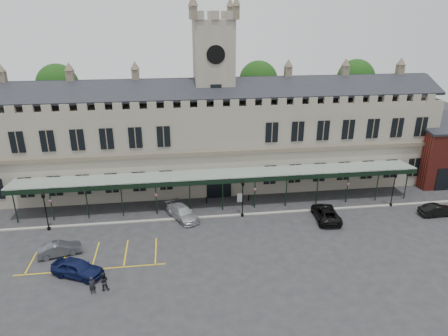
{
  "coord_description": "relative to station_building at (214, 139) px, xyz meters",
  "views": [
    {
      "loc": [
        -5.82,
        -36.59,
        22.57
      ],
      "look_at": [
        0.0,
        6.0,
        6.0
      ],
      "focal_mm": 32.0,
      "sensor_mm": 36.0,
      "label": 1
    }
  ],
  "objects": [
    {
      "name": "car_van",
      "position": [
        11.72,
        -12.71,
        -5.7
      ],
      "size": [
        3.06,
        5.74,
        1.54
      ],
      "primitive_type": "imported",
      "rotation": [
        0.0,
        0.0,
        3.05
      ],
      "color": "black",
      "rests_on": "ground"
    },
    {
      "name": "station_building",
      "position": [
        0.0,
        0.0,
        0.0
      ],
      "size": [
        60.0,
        10.36,
        17.3
      ],
      "color": "slate",
      "rests_on": "ground"
    },
    {
      "name": "car_taxi",
      "position": [
        -5.0,
        -10.26,
        -5.7
      ],
      "size": [
        4.35,
        5.65,
        1.53
      ],
      "primitive_type": "imported",
      "rotation": [
        0.0,
        0.0,
        0.49
      ],
      "color": "#9EA1A6",
      "rests_on": "ground"
    },
    {
      "name": "ground",
      "position": [
        0.0,
        -15.91,
        -6.47
      ],
      "size": [
        140.0,
        140.0,
        0.0
      ],
      "primitive_type": "plane",
      "color": "#252527"
    },
    {
      "name": "person_a",
      "position": [
        -13.2,
        -22.89,
        -5.65
      ],
      "size": [
        0.69,
        0.56,
        1.64
      ],
      "primitive_type": "imported",
      "rotation": [
        0.0,
        0.0,
        0.31
      ],
      "color": "black",
      "rests_on": "ground"
    },
    {
      "name": "parking_markings",
      "position": [
        -14.0,
        -17.41,
        -6.47
      ],
      "size": [
        16.0,
        6.0,
        0.01
      ],
      "primitive_type": null,
      "color": "gold",
      "rests_on": "ground"
    },
    {
      "name": "tree_behind_mid",
      "position": [
        8.0,
        9.09,
        6.35
      ],
      "size": [
        6.0,
        6.0,
        16.0
      ],
      "color": "#332314",
      "rests_on": "ground"
    },
    {
      "name": "kerb",
      "position": [
        0.0,
        -10.41,
        -6.41
      ],
      "size": [
        60.0,
        0.4,
        0.12
      ],
      "primitive_type": "cube",
      "color": "gray",
      "rests_on": "ground"
    },
    {
      "name": "sign_board",
      "position": [
        2.48,
        -6.83,
        -5.88
      ],
      "size": [
        0.7,
        0.06,
        1.2
      ],
      "rotation": [
        0.0,
        0.0,
        0.0
      ],
      "color": "black",
      "rests_on": "ground"
    },
    {
      "name": "car_left_b",
      "position": [
        -17.5,
        -16.31,
        -5.78
      ],
      "size": [
        4.4,
        2.48,
        1.37
      ],
      "primitive_type": "imported",
      "rotation": [
        0.0,
        0.0,
        1.83
      ],
      "color": "#3E4046",
      "rests_on": "ground"
    },
    {
      "name": "traffic_cone",
      "position": [
        12.77,
        -14.02,
        -6.14
      ],
      "size": [
        0.42,
        0.42,
        0.66
      ],
      "rotation": [
        0.0,
        0.0,
        -0.11
      ],
      "color": "#FF5608",
      "rests_on": "ground"
    },
    {
      "name": "lamp_post_mid",
      "position": [
        2.1,
        -10.69,
        -3.67
      ],
      "size": [
        0.45,
        0.45,
        4.72
      ],
      "color": "black",
      "rests_on": "ground"
    },
    {
      "name": "car_right_b",
      "position": [
        25.25,
        -13.63,
        -5.77
      ],
      "size": [
        4.3,
        1.61,
        1.4
      ],
      "primitive_type": "imported",
      "rotation": [
        0.0,
        0.0,
        1.6
      ],
      "color": "black",
      "rests_on": "ground"
    },
    {
      "name": "car_left_a",
      "position": [
        -15.0,
        -20.14,
        -5.64
      ],
      "size": [
        5.24,
        3.86,
        1.66
      ],
      "primitive_type": "imported",
      "rotation": [
        0.0,
        0.0,
        1.13
      ],
      "color": "#0D1439",
      "rests_on": "ground"
    },
    {
      "name": "tree_behind_left",
      "position": [
        -22.0,
        9.09,
        6.35
      ],
      "size": [
        6.0,
        6.0,
        16.0
      ],
      "color": "#332314",
      "rests_on": "ground"
    },
    {
      "name": "canopy",
      "position": [
        0.0,
        -8.45,
        -4.06
      ],
      "size": [
        50.0,
        4.1,
        4.3
      ],
      "color": "#8C9E93",
      "rests_on": "ground"
    },
    {
      "name": "person_b",
      "position": [
        -12.3,
        -22.55,
        -5.58
      ],
      "size": [
        0.94,
        0.77,
        1.78
      ],
      "primitive_type": "imported",
      "rotation": [
        0.0,
        0.0,
        3.26
      ],
      "color": "black",
      "rests_on": "ground"
    },
    {
      "name": "lamp_post_left",
      "position": [
        -19.97,
        -10.95,
        -3.69
      ],
      "size": [
        0.44,
        0.44,
        4.69
      ],
      "color": "black",
      "rests_on": "ground"
    },
    {
      "name": "tree_behind_right",
      "position": [
        24.0,
        9.09,
        6.35
      ],
      "size": [
        6.0,
        6.0,
        16.0
      ],
      "color": "#332314",
      "rests_on": "ground"
    },
    {
      "name": "bollard_right",
      "position": [
        3.7,
        -6.51,
        -6.05
      ],
      "size": [
        0.15,
        0.15,
        0.83
      ],
      "primitive_type": "cylinder",
      "color": "black",
      "rests_on": "ground"
    },
    {
      "name": "lamp_post_right",
      "position": [
        21.16,
        -10.5,
        -3.75
      ],
      "size": [
        0.43,
        0.43,
        4.58
      ],
      "color": "black",
      "rests_on": "ground"
    },
    {
      "name": "bollard_left",
      "position": [
        -1.8,
        -6.63,
        -6.02
      ],
      "size": [
        0.16,
        0.16,
        0.89
      ],
      "primitive_type": "cylinder",
      "color": "black",
      "rests_on": "ground"
    },
    {
      "name": "clock_tower",
      "position": [
        0.0,
        0.09,
        6.64
      ],
      "size": [
        5.6,
        5.6,
        24.8
      ],
      "color": "slate",
      "rests_on": "ground"
    }
  ]
}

